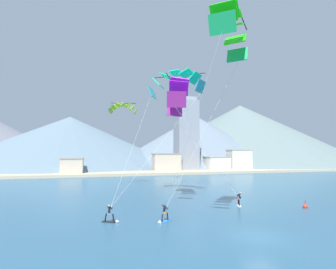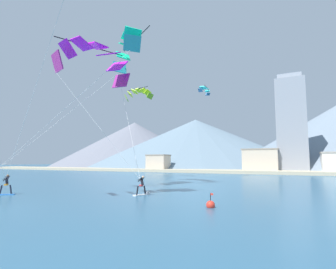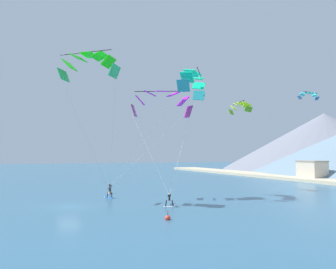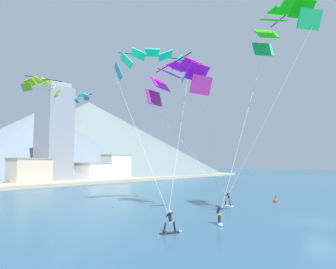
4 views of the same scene
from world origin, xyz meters
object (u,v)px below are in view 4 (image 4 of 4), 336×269
kitesurfer_near_lead (227,201)px  parafoil_kite_near_lead (177,78)px  kitesurfer_near_trail (219,218)px  parafoil_kite_mid_center (152,62)px  kitesurfer_mid_center (172,226)px  parafoil_kite_distant_high_outer (82,97)px  parafoil_kite_near_trail (283,22)px  race_marker_buoy (276,201)px  parafoil_kite_distant_low_drift (42,85)px

kitesurfer_near_lead → parafoil_kite_near_lead: parafoil_kite_near_lead is taller
kitesurfer_near_trail → parafoil_kite_mid_center: (4.62, 11.46, 16.55)m
kitesurfer_mid_center → parafoil_kite_distant_high_outer: size_ratio=0.47×
kitesurfer_near_trail → parafoil_kite_near_trail: 18.68m
parafoil_kite_mid_center → parafoil_kite_distant_high_outer: (3.92, 18.57, -1.30)m
parafoil_kite_near_lead → race_marker_buoy: bearing=-19.1°
parafoil_kite_distant_high_outer → parafoil_kite_distant_low_drift: bearing=-151.6°
kitesurfer_near_trail → kitesurfer_mid_center: 4.99m
kitesurfer_mid_center → parafoil_kite_near_trail: size_ratio=0.10×
kitesurfer_near_lead → kitesurfer_mid_center: size_ratio=1.00×
kitesurfer_near_lead → kitesurfer_mid_center: bearing=-165.9°
kitesurfer_near_lead → race_marker_buoy: kitesurfer_near_lead is taller
kitesurfer_mid_center → kitesurfer_near_trail: bearing=-13.9°
kitesurfer_mid_center → parafoil_kite_mid_center: parafoil_kite_mid_center is taller
parafoil_kite_mid_center → race_marker_buoy: (13.39, -9.59, -16.96)m
parafoil_kite_near_lead → parafoil_kite_mid_center: bearing=76.5°
parafoil_kite_near_trail → parafoil_kite_mid_center: bearing=92.5°
kitesurfer_mid_center → parafoil_kite_mid_center: size_ratio=0.10×
kitesurfer_near_lead → parafoil_kite_distant_high_outer: size_ratio=0.47×
kitesurfer_near_lead → kitesurfer_mid_center: (-15.86, -3.99, 0.01)m
parafoil_kite_mid_center → parafoil_kite_distant_low_drift: 14.63m
kitesurfer_mid_center → parafoil_kite_distant_high_outer: (13.38, 28.84, 15.28)m
parafoil_kite_distant_low_drift → race_marker_buoy: (19.94, -22.49, -14.84)m
kitesurfer_near_lead → parafoil_kite_near_trail: parafoil_kite_near_trail is taller
kitesurfer_mid_center → parafoil_kite_mid_center: (9.46, 10.26, 16.59)m
parafoil_kite_near_trail → race_marker_buoy: size_ratio=17.59×
kitesurfer_near_lead → kitesurfer_near_trail: 12.18m
parafoil_kite_near_trail → kitesurfer_near_trail: bearing=143.4°
parafoil_kite_mid_center → race_marker_buoy: bearing=-35.6°
kitesurfer_near_trail → parafoil_kite_distant_low_drift: bearing=94.5°
parafoil_kite_near_lead → parafoil_kite_distant_high_outer: size_ratio=3.80×
kitesurfer_near_trail → kitesurfer_mid_center: size_ratio=1.02×
parafoil_kite_near_lead → parafoil_kite_distant_low_drift: (-5.46, 17.47, 0.82)m
parafoil_kite_distant_high_outer → parafoil_kite_mid_center: bearing=-101.9°
kitesurfer_near_lead → parafoil_kite_distant_high_outer: parafoil_kite_distant_high_outer is taller
parafoil_kite_mid_center → parafoil_kite_distant_high_outer: size_ratio=4.54×
parafoil_kite_distant_high_outer → race_marker_buoy: size_ratio=3.72×
parafoil_kite_mid_center → parafoil_kite_near_lead: bearing=-103.5°
kitesurfer_mid_center → race_marker_buoy: (22.85, 0.68, -0.37)m
parafoil_kite_near_lead → parafoil_kite_mid_center: (1.09, 4.57, 2.94)m
kitesurfer_mid_center → parafoil_kite_distant_high_outer: bearing=65.1°
parafoil_kite_near_lead → parafoil_kite_distant_low_drift: bearing=107.4°
parafoil_kite_near_lead → parafoil_kite_mid_center: size_ratio=0.84×
parafoil_kite_distant_high_outer → race_marker_buoy: (9.47, -28.16, -15.66)m
parafoil_kite_mid_center → race_marker_buoy: size_ratio=16.90×
kitesurfer_near_trail → parafoil_kite_near_trail: parafoil_kite_near_trail is taller
parafoil_kite_distant_high_outer → parafoil_kite_distant_low_drift: size_ratio=0.69×
parafoil_kite_near_lead → parafoil_kite_mid_center: 5.54m
kitesurfer_mid_center → parafoil_kite_distant_low_drift: size_ratio=0.32×
kitesurfer_near_trail → parafoil_kite_near_lead: size_ratio=0.13×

